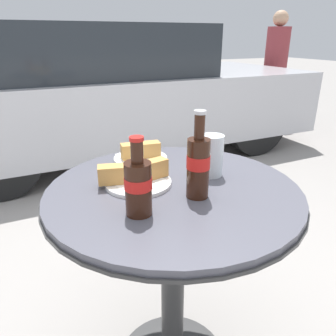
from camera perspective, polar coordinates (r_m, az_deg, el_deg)
bistro_table at (r=1.12m, az=0.88°, el=-11.74°), size 0.81×0.81×0.78m
cola_bottle_left at (r=0.94m, az=5.28°, el=0.63°), size 0.07×0.07×0.26m
cola_bottle_right at (r=0.85m, az=-5.21°, el=-2.97°), size 0.07×0.07×0.21m
drinking_glass at (r=1.10m, az=7.63°, el=1.86°), size 0.08×0.08×0.14m
lunch_plate_near at (r=1.25m, az=-4.80°, el=2.26°), size 0.20×0.20×0.07m
lunch_plate_far at (r=1.04m, az=-5.58°, el=-1.58°), size 0.23×0.21×0.07m
parked_car at (r=3.71m, az=-9.09°, el=12.71°), size 4.09×1.78×1.32m
pedestrian at (r=5.05m, az=18.22°, el=17.03°), size 0.31×0.31×1.54m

